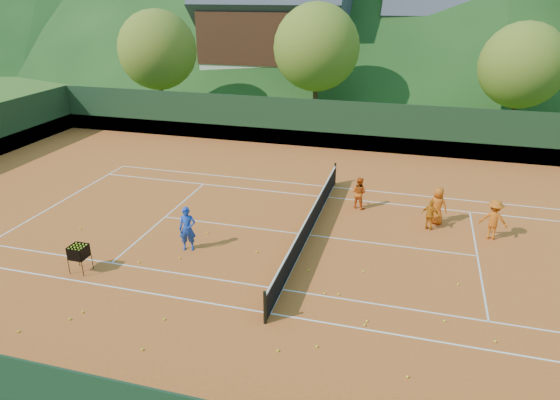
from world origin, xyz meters
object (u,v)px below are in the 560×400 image
(student_a, at_px, (359,193))
(student_d, at_px, (494,220))
(coach, at_px, (187,229))
(chalet_left, at_px, (276,30))
(ball_hopper, at_px, (79,252))
(student_c, at_px, (437,206))
(chalet_mid, at_px, (451,37))
(student_b, at_px, (430,215))
(tennis_net, at_px, (309,224))

(student_a, bearing_deg, student_d, -176.54)
(coach, relative_size, chalet_left, 0.13)
(ball_hopper, distance_m, chalet_left, 35.35)
(student_c, relative_size, student_d, 0.98)
(student_a, xyz_separation_m, chalet_mid, (4.46, 30.73, 4.24))
(student_b, xyz_separation_m, chalet_mid, (1.36, 32.17, 4.32))
(student_c, bearing_deg, chalet_mid, -73.97)
(student_b, height_order, chalet_mid, chalet_mid)
(student_a, xyz_separation_m, ball_hopper, (-8.62, -8.16, 0.02))
(student_a, height_order, chalet_mid, chalet_mid)
(coach, relative_size, student_c, 1.09)
(ball_hopper, height_order, chalet_left, chalet_left)
(chalet_mid, bearing_deg, student_b, -92.42)
(tennis_net, relative_size, ball_hopper, 12.07)
(student_b, xyz_separation_m, chalet_left, (-14.64, 28.17, 4.98))
(chalet_mid, bearing_deg, tennis_net, -100.01)
(tennis_net, height_order, chalet_left, chalet_left)
(student_a, xyz_separation_m, student_c, (3.37, -0.75, 0.07))
(chalet_left, bearing_deg, student_d, -59.02)
(coach, distance_m, tennis_net, 4.81)
(chalet_left, xyz_separation_m, chalet_mid, (16.00, 4.00, -0.66))
(chalet_mid, bearing_deg, student_a, -98.26)
(student_c, xyz_separation_m, chalet_mid, (1.09, 31.47, 4.17))
(tennis_net, bearing_deg, chalet_left, 108.43)
(coach, relative_size, student_b, 1.35)
(student_b, bearing_deg, student_d, -165.38)
(ball_hopper, relative_size, chalet_left, 0.07)
(student_c, distance_m, tennis_net, 5.53)
(student_b, bearing_deg, ball_hopper, 48.19)
(student_d, bearing_deg, student_c, -11.51)
(student_a, height_order, tennis_net, student_a)
(student_b, relative_size, chalet_left, 0.09)
(coach, bearing_deg, student_c, 13.95)
(student_d, bearing_deg, student_a, -5.69)
(student_d, distance_m, chalet_mid, 32.61)
(coach, distance_m, student_b, 9.75)
(student_c, bearing_deg, student_d, 175.84)
(coach, relative_size, chalet_mid, 0.14)
(coach, bearing_deg, tennis_net, 15.53)
(student_b, xyz_separation_m, tennis_net, (-4.64, -1.83, -0.14))
(coach, height_order, student_b, coach)
(tennis_net, bearing_deg, chalet_mid, 79.99)
(student_c, height_order, tennis_net, student_c)
(student_a, bearing_deg, student_b, 174.75)
(ball_hopper, bearing_deg, student_d, 24.94)
(tennis_net, bearing_deg, student_a, 64.79)
(student_d, xyz_separation_m, chalet_left, (-17.01, 28.33, 4.81))
(tennis_net, height_order, ball_hopper, tennis_net)
(student_a, relative_size, student_c, 0.91)
(student_c, relative_size, tennis_net, 0.13)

